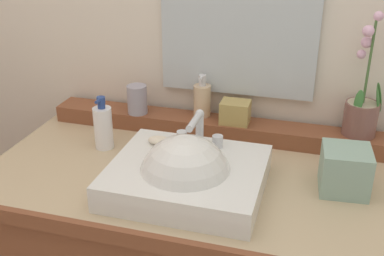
# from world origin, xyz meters

# --- Properties ---
(wall_back) EXTENTS (3.04, 0.20, 2.41)m
(wall_back) POSITION_xyz_m (0.00, 0.44, 1.21)
(wall_back) COLOR beige
(wall_back) RESTS_ON ground
(back_ledge) EXTENTS (1.16, 0.11, 0.06)m
(back_ledge) POSITION_xyz_m (0.00, 0.26, 0.91)
(back_ledge) COLOR brown
(back_ledge) RESTS_ON vanity_cabinet
(sink_basin) EXTENTS (0.42, 0.37, 0.28)m
(sink_basin) POSITION_xyz_m (0.01, -0.11, 0.92)
(sink_basin) COLOR white
(sink_basin) RESTS_ON vanity_cabinet
(soap_bar) EXTENTS (0.07, 0.04, 0.02)m
(soap_bar) POSITION_xyz_m (-0.11, 0.00, 0.97)
(soap_bar) COLOR beige
(soap_bar) RESTS_ON sink_basin
(potted_plant) EXTENTS (0.12, 0.11, 0.39)m
(potted_plant) POSITION_xyz_m (0.47, 0.28, 1.02)
(potted_plant) COLOR brown
(potted_plant) RESTS_ON back_ledge
(soap_dispenser) EXTENTS (0.06, 0.06, 0.15)m
(soap_dispenser) POSITION_xyz_m (-0.05, 0.29, 1.00)
(soap_dispenser) COLOR beige
(soap_dispenser) RESTS_ON back_ledge
(tumbler_cup) EXTENTS (0.07, 0.07, 0.10)m
(tumbler_cup) POSITION_xyz_m (-0.27, 0.24, 0.99)
(tumbler_cup) COLOR #9C96A6
(tumbler_cup) RESTS_ON back_ledge
(trinket_box) EXTENTS (0.10, 0.08, 0.08)m
(trinket_box) POSITION_xyz_m (0.07, 0.26, 0.98)
(trinket_box) COLOR tan
(trinket_box) RESTS_ON back_ledge
(lotion_bottle) EXTENTS (0.06, 0.06, 0.18)m
(lotion_bottle) POSITION_xyz_m (-0.32, 0.07, 0.96)
(lotion_bottle) COLOR white
(lotion_bottle) RESTS_ON vanity_cabinet
(tissue_box) EXTENTS (0.14, 0.14, 0.13)m
(tissue_box) POSITION_xyz_m (0.43, 0.02, 0.94)
(tissue_box) COLOR #8AAB9A
(tissue_box) RESTS_ON vanity_cabinet
(mirror) EXTENTS (0.52, 0.02, 0.49)m
(mirror) POSITION_xyz_m (0.06, 0.33, 1.26)
(mirror) COLOR silver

